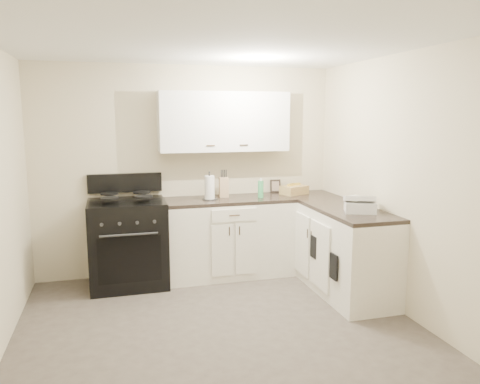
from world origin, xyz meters
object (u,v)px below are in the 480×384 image
object	(u,v)px
knife_block	(224,187)
paper_towel	(210,188)
stove	(128,245)
wicker_basket	(294,190)
countertop_grill	(360,207)

from	to	relation	value
knife_block	paper_towel	bearing A→B (deg)	-141.58
stove	knife_block	distance (m)	1.30
knife_block	paper_towel	world-z (taller)	paper_towel
knife_block	wicker_basket	world-z (taller)	knife_block
wicker_basket	paper_towel	bearing A→B (deg)	-174.99
stove	knife_block	bearing A→B (deg)	6.55
paper_towel	countertop_grill	bearing A→B (deg)	-39.75
stove	wicker_basket	world-z (taller)	wicker_basket
countertop_grill	knife_block	bearing A→B (deg)	155.64
wicker_basket	stove	bearing A→B (deg)	-177.29
knife_block	wicker_basket	xyz separation A→B (m)	(0.90, -0.04, -0.07)
paper_towel	stove	bearing A→B (deg)	-179.96
stove	countertop_grill	distance (m)	2.59
wicker_basket	countertop_grill	world-z (taller)	countertop_grill
stove	countertop_grill	bearing A→B (deg)	-25.89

